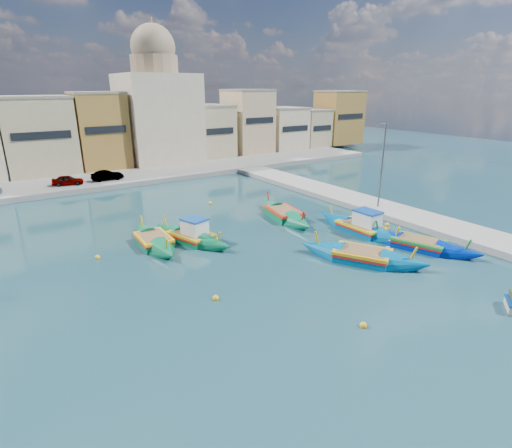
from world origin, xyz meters
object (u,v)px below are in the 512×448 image
object	(u,v)px
luzzu_blue_south	(418,245)
luzzu_cyan_south	(362,257)
quay_street_lamp	(382,165)
luzzu_green	(154,241)
church_block	(158,105)
luzzu_blue_cabin	(191,237)
luzzu_cyan_mid	(284,215)
luzzu_turquoise_cabin	(361,228)

from	to	relation	value
luzzu_blue_south	luzzu_cyan_south	size ratio (longest dim) A/B	1.02
quay_street_lamp	luzzu_green	world-z (taller)	quay_street_lamp
quay_street_lamp	luzzu_blue_south	world-z (taller)	quay_street_lamp
church_block	luzzu_green	world-z (taller)	church_block
luzzu_blue_cabin	luzzu_cyan_south	xyz separation A→B (m)	(7.79, -9.54, -0.06)
luzzu_blue_cabin	luzzu_blue_south	bearing A→B (deg)	-38.58
luzzu_blue_cabin	luzzu_cyan_mid	size ratio (longest dim) A/B	0.87
luzzu_green	luzzu_cyan_south	bearing A→B (deg)	-45.16
luzzu_blue_cabin	luzzu_cyan_mid	world-z (taller)	luzzu_blue_cabin
church_block	luzzu_green	distance (m)	33.82
luzzu_turquoise_cabin	church_block	bearing A→B (deg)	93.14
luzzu_blue_cabin	church_block	bearing A→B (deg)	72.35
quay_street_lamp	luzzu_turquoise_cabin	world-z (taller)	quay_street_lamp
luzzu_cyan_south	luzzu_cyan_mid	bearing A→B (deg)	82.25
church_block	quay_street_lamp	xyz separation A→B (m)	(7.44, -34.00, -4.07)
luzzu_turquoise_cabin	luzzu_cyan_mid	distance (m)	6.96
quay_street_lamp	luzzu_turquoise_cabin	distance (m)	7.35
church_block	quay_street_lamp	distance (m)	35.04
luzzu_green	luzzu_cyan_mid	bearing A→B (deg)	-1.18
luzzu_green	luzzu_cyan_south	size ratio (longest dim) A/B	0.92
church_block	luzzu_green	size ratio (longest dim) A/B	2.39
church_block	luzzu_cyan_mid	bearing A→B (deg)	-91.42
luzzu_blue_south	luzzu_blue_cabin	bearing A→B (deg)	141.42
luzzu_cyan_mid	luzzu_green	distance (m)	11.75
luzzu_blue_cabin	luzzu_cyan_mid	xyz separation A→B (m)	(9.18, 0.63, -0.06)
church_block	luzzu_blue_south	size ratio (longest dim) A/B	2.16
quay_street_lamp	luzzu_blue_south	distance (m)	9.65
luzzu_blue_cabin	luzzu_cyan_south	distance (m)	12.32
luzzu_green	luzzu_turquoise_cabin	bearing A→B (deg)	-24.49
church_block	luzzu_blue_south	bearing A→B (deg)	-85.97
luzzu_blue_cabin	luzzu_green	xyz separation A→B (m)	(-2.57, 0.87, -0.08)
quay_street_lamp	luzzu_cyan_south	world-z (taller)	quay_street_lamp
luzzu_cyan_mid	luzzu_blue_south	distance (m)	11.50
luzzu_blue_cabin	luzzu_blue_south	size ratio (longest dim) A/B	0.94
quay_street_lamp	luzzu_blue_cabin	bearing A→B (deg)	170.94
luzzu_blue_south	luzzu_cyan_south	xyz separation A→B (m)	(-5.07, 0.72, 0.03)
luzzu_turquoise_cabin	luzzu_blue_cabin	bearing A→B (deg)	154.34
quay_street_lamp	luzzu_blue_south	bearing A→B (deg)	-121.11
luzzu_blue_cabin	luzzu_cyan_mid	distance (m)	9.20
luzzu_turquoise_cabin	luzzu_blue_cabin	size ratio (longest dim) A/B	1.11
luzzu_cyan_south	church_block	bearing A→B (deg)	86.99
luzzu_turquoise_cabin	luzzu_cyan_south	bearing A→B (deg)	-137.68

